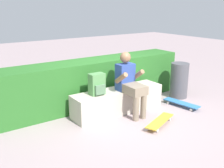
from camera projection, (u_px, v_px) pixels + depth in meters
ground_plane at (129, 118)px, 5.06m from camera, size 24.00×24.00×0.00m
bench_main at (118, 101)px, 5.28m from camera, size 1.93×0.48×0.47m
person_skater at (130, 82)px, 5.05m from camera, size 0.49×0.62×1.22m
skateboard_near_person at (160, 121)px, 4.73m from camera, size 0.82×0.48×0.09m
skateboard_beside_bench at (181, 103)px, 5.60m from camera, size 0.32×0.82×0.09m
backpack_on_bench at (97, 84)px, 4.88m from camera, size 0.28×0.23×0.40m
hedge_row at (95, 82)px, 5.69m from camera, size 4.19×0.68×0.97m
trash_bin at (179, 80)px, 6.09m from camera, size 0.40×0.40×0.81m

